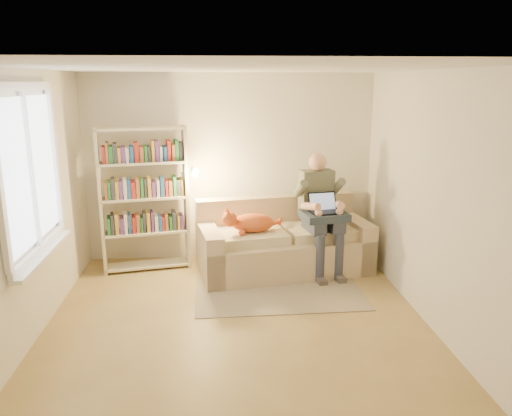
{
  "coord_description": "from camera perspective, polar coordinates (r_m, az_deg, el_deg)",
  "views": [
    {
      "loc": [
        -0.19,
        -4.67,
        2.49
      ],
      "look_at": [
        0.27,
        1.0,
        1.03
      ],
      "focal_mm": 35.0,
      "sensor_mm": 36.0,
      "label": 1
    }
  ],
  "objects": [
    {
      "name": "blanket",
      "position": [
        6.47,
        8.07,
        -0.87
      ],
      "size": [
        0.63,
        0.54,
        0.1
      ],
      "primitive_type": "cube",
      "rotation": [
        0.0,
        0.0,
        0.17
      ],
      "color": "#243140",
      "rests_on": "person"
    },
    {
      "name": "wall_right",
      "position": [
        5.29,
        19.93,
        0.5
      ],
      "size": [
        0.02,
        4.5,
        2.6
      ],
      "primitive_type": "cube",
      "color": "silver",
      "rests_on": "floor"
    },
    {
      "name": "wall_left",
      "position": [
        5.15,
        -25.07,
        -0.37
      ],
      "size": [
        0.02,
        4.5,
        2.6
      ],
      "primitive_type": "cube",
      "color": "silver",
      "rests_on": "floor"
    },
    {
      "name": "ceiling",
      "position": [
        4.68,
        -2.4,
        15.7
      ],
      "size": [
        4.0,
        4.5,
        0.02
      ],
      "primitive_type": "cube",
      "color": "white",
      "rests_on": "wall_back"
    },
    {
      "name": "sofa",
      "position": [
        6.73,
        3.09,
        -4.25
      ],
      "size": [
        2.37,
        1.37,
        0.95
      ],
      "rotation": [
        0.0,
        0.0,
        0.17
      ],
      "color": "#CDB691",
      "rests_on": "floor"
    },
    {
      "name": "wall_front",
      "position": [
        2.7,
        -0.16,
        -11.7
      ],
      "size": [
        4.0,
        0.02,
        2.6
      ],
      "primitive_type": "cube",
      "color": "silver",
      "rests_on": "floor"
    },
    {
      "name": "rug",
      "position": [
        6.12,
        2.67,
        -9.63
      ],
      "size": [
        2.03,
        1.22,
        0.01
      ],
      "primitive_type": "cube",
      "rotation": [
        0.0,
        0.0,
        0.02
      ],
      "color": "gray",
      "rests_on": "floor"
    },
    {
      "name": "cat",
      "position": [
        6.35,
        -1.18,
        -1.71
      ],
      "size": [
        0.8,
        0.38,
        0.3
      ],
      "rotation": [
        0.0,
        0.0,
        0.17
      ],
      "color": "orange",
      "rests_on": "sofa"
    },
    {
      "name": "window",
      "position": [
        5.3,
        -23.89,
        0.97
      ],
      "size": [
        0.12,
        1.52,
        1.69
      ],
      "color": "white",
      "rests_on": "wall_left"
    },
    {
      "name": "laptop",
      "position": [
        6.46,
        8.06,
        0.09
      ],
      "size": [
        0.42,
        0.37,
        0.31
      ],
      "rotation": [
        0.0,
        0.0,
        0.17
      ],
      "color": "black",
      "rests_on": "blanket"
    },
    {
      "name": "wall_back",
      "position": [
        7.03,
        -3.03,
        4.58
      ],
      "size": [
        4.0,
        0.02,
        2.6
      ],
      "primitive_type": "cube",
      "color": "silver",
      "rests_on": "floor"
    },
    {
      "name": "person",
      "position": [
        6.58,
        7.33,
        0.18
      ],
      "size": [
        0.53,
        0.74,
        1.58
      ],
      "rotation": [
        0.0,
        0.0,
        0.17
      ],
      "color": "#646B56",
      "rests_on": "sofa"
    },
    {
      "name": "floor",
      "position": [
        5.3,
        -2.1,
        -13.68
      ],
      "size": [
        4.5,
        4.5,
        0.0
      ],
      "primitive_type": "plane",
      "color": "olive",
      "rests_on": "ground"
    },
    {
      "name": "bookshelf",
      "position": [
        6.73,
        -12.65,
        1.78
      ],
      "size": [
        1.31,
        0.5,
        1.93
      ],
      "rotation": [
        0.0,
        0.0,
        0.19
      ],
      "color": "beige",
      "rests_on": "floor"
    }
  ]
}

